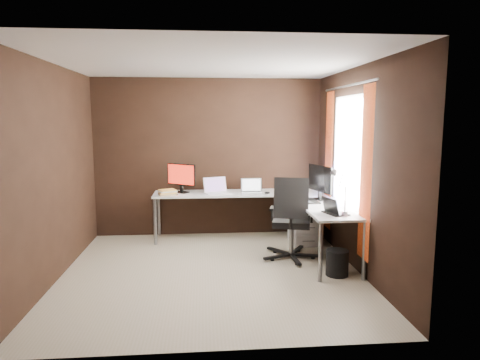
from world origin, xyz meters
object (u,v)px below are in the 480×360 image
(monitor_left, at_px, (181,176))
(book_stack, at_px, (167,192))
(monitor_right, at_px, (320,180))
(laptop_black_big, at_px, (303,197))
(office_chair, at_px, (291,235))
(wastebasket, at_px, (337,263))
(desk_lamp, at_px, (339,187))
(laptop_silver, at_px, (252,190))
(laptop_white, at_px, (216,190))
(laptop_black_small, at_px, (334,210))
(drawer_pedestal, at_px, (305,223))

(monitor_left, xyz_separation_m, book_stack, (-0.20, -0.21, -0.21))
(monitor_right, bearing_deg, laptop_black_big, 97.11)
(book_stack, distance_m, office_chair, 1.98)
(wastebasket, bearing_deg, monitor_right, 87.22)
(desk_lamp, bearing_deg, monitor_left, 147.77)
(laptop_black_big, bearing_deg, book_stack, 66.54)
(laptop_silver, bearing_deg, book_stack, -174.66)
(laptop_white, xyz_separation_m, laptop_silver, (0.54, 0.00, -0.00))
(monitor_left, height_order, wastebasket, monitor_left)
(desk_lamp, bearing_deg, laptop_white, 140.59)
(monitor_left, xyz_separation_m, desk_lamp, (1.94, -1.72, 0.09))
(office_chair, bearing_deg, laptop_black_small, -39.65)
(laptop_white, distance_m, book_stack, 0.74)
(laptop_white, distance_m, office_chair, 1.46)
(laptop_black_big, xyz_separation_m, desk_lamp, (0.22, -0.83, 0.28))
(drawer_pedestal, distance_m, laptop_silver, 0.96)
(drawer_pedestal, relative_size, desk_lamp, 1.10)
(desk_lamp, relative_size, wastebasket, 1.75)
(wastebasket, bearing_deg, monitor_left, 137.20)
(drawer_pedestal, relative_size, wastebasket, 1.93)
(monitor_right, xyz_separation_m, laptop_black_small, (-0.08, -0.90, -0.23))
(drawer_pedestal, distance_m, wastebasket, 1.39)
(laptop_silver, bearing_deg, drawer_pedestal, -18.89)
(drawer_pedestal, bearing_deg, monitor_right, -72.17)
(laptop_silver, distance_m, laptop_black_small, 1.76)
(laptop_black_small, bearing_deg, book_stack, 37.64)
(laptop_black_small, bearing_deg, drawer_pedestal, -15.50)
(monitor_right, distance_m, laptop_white, 1.60)
(book_stack, xyz_separation_m, wastebasket, (2.13, -1.58, -0.61))
(monitor_left, distance_m, laptop_white, 0.59)
(book_stack, relative_size, office_chair, 0.27)
(office_chair, bearing_deg, laptop_silver, 127.35)
(monitor_right, distance_m, book_stack, 2.26)
(laptop_black_big, height_order, wastebasket, laptop_black_big)
(book_stack, relative_size, wastebasket, 0.98)
(laptop_black_big, distance_m, wastebasket, 1.12)
(monitor_left, bearing_deg, laptop_black_big, 7.38)
(laptop_black_small, distance_m, wastebasket, 0.63)
(laptop_black_big, bearing_deg, wastebasket, -170.63)
(book_stack, distance_m, desk_lamp, 2.63)
(drawer_pedestal, distance_m, laptop_black_big, 0.70)
(laptop_black_small, relative_size, desk_lamp, 0.65)
(monitor_right, distance_m, desk_lamp, 0.94)
(monitor_right, relative_size, laptop_white, 1.36)
(laptop_silver, xyz_separation_m, book_stack, (-1.28, -0.09, -0.01))
(book_stack, bearing_deg, desk_lamp, -35.27)
(laptop_black_big, xyz_separation_m, wastebasket, (0.21, -0.90, -0.63))
(monitor_left, height_order, monitor_right, monitor_right)
(laptop_black_small, xyz_separation_m, desk_lamp, (0.04, -0.04, 0.30))
(laptop_white, relative_size, desk_lamp, 0.79)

